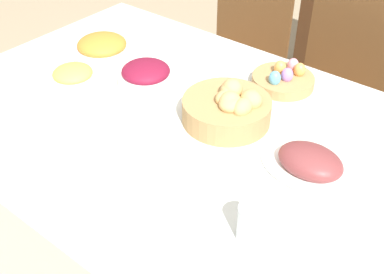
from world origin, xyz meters
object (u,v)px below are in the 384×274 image
object	(u,v)px
chair_far_center	(333,79)
butter_dish	(119,136)
ham_platter	(310,163)
fork	(102,202)
chair_far_left	(239,46)
dinner_plate	(144,229)
carrot_bowl	(102,50)
egg_basket	(284,79)
pineapple_bowl	(74,81)
beet_salad_bowl	(146,76)
bread_basket	(228,108)
spoon	(203,268)
drinking_cup	(251,223)
knife	(192,261)

from	to	relation	value
chair_far_center	butter_dish	bearing A→B (deg)	-94.14
ham_platter	fork	distance (m)	0.56
chair_far_left	fork	size ratio (longest dim) A/B	5.40
dinner_plate	fork	world-z (taller)	dinner_plate
chair_far_left	carrot_bowl	bearing A→B (deg)	-96.38
egg_basket	butter_dish	bearing A→B (deg)	-110.78
fork	butter_dish	xyz separation A→B (m)	(-0.15, 0.20, 0.01)
carrot_bowl	dinner_plate	world-z (taller)	carrot_bowl
pineapple_bowl	beet_salad_bowl	bearing A→B (deg)	51.33
bread_basket	carrot_bowl	distance (m)	0.58
pineapple_bowl	carrot_bowl	distance (m)	0.23
pineapple_bowl	beet_salad_bowl	distance (m)	0.24
egg_basket	pineapple_bowl	bearing A→B (deg)	-136.99
bread_basket	pineapple_bowl	distance (m)	0.52
bread_basket	spoon	distance (m)	0.56
bread_basket	spoon	xyz separation A→B (m)	(0.28, -0.48, -0.05)
ham_platter	carrot_bowl	xyz separation A→B (m)	(-0.88, 0.07, 0.02)
dinner_plate	drinking_cup	size ratio (longest dim) A/B	2.48
bread_basket	ham_platter	size ratio (longest dim) A/B	0.97
dinner_plate	fork	distance (m)	0.14
dinner_plate	carrot_bowl	bearing A→B (deg)	143.32
ham_platter	chair_far_center	bearing A→B (deg)	109.22
ham_platter	spoon	world-z (taller)	ham_platter
chair_far_left	dinner_plate	size ratio (longest dim) A/B	4.10
chair_far_left	knife	bearing A→B (deg)	-61.60
chair_far_center	pineapple_bowl	xyz separation A→B (m)	(-0.48, -1.03, 0.29)
spoon	dinner_plate	bearing A→B (deg)	-178.89
pineapple_bowl	knife	world-z (taller)	pineapple_bowl
knife	ham_platter	bearing A→B (deg)	81.75
chair_far_left	beet_salad_bowl	distance (m)	0.90
chair_far_left	pineapple_bowl	xyz separation A→B (m)	(0.03, -1.03, 0.29)
drinking_cup	beet_salad_bowl	bearing A→B (deg)	151.89
chair_far_center	ham_platter	world-z (taller)	chair_far_center
egg_basket	ham_platter	distance (m)	0.44
chair_far_center	bread_basket	xyz separation A→B (m)	(0.01, -0.84, 0.29)
fork	spoon	world-z (taller)	same
ham_platter	carrot_bowl	bearing A→B (deg)	175.15
beet_salad_bowl	butter_dish	xyz separation A→B (m)	(0.15, -0.28, -0.02)
ham_platter	knife	distance (m)	0.44
chair_far_left	beet_salad_bowl	bearing A→B (deg)	-79.76
bread_basket	butter_dish	world-z (taller)	bread_basket
knife	bread_basket	bearing A→B (deg)	116.01
drinking_cup	knife	bearing A→B (deg)	-113.96
chair_far_center	ham_platter	bearing A→B (deg)	-65.63
fork	dinner_plate	bearing A→B (deg)	-1.11
beet_salad_bowl	carrot_bowl	distance (m)	0.25
dinner_plate	knife	xyz separation A→B (m)	(0.14, 0.00, -0.00)
carrot_bowl	drinking_cup	distance (m)	0.97
fork	chair_far_left	bearing A→B (deg)	108.48
dinner_plate	drinking_cup	xyz separation A→B (m)	(0.21, 0.14, 0.04)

